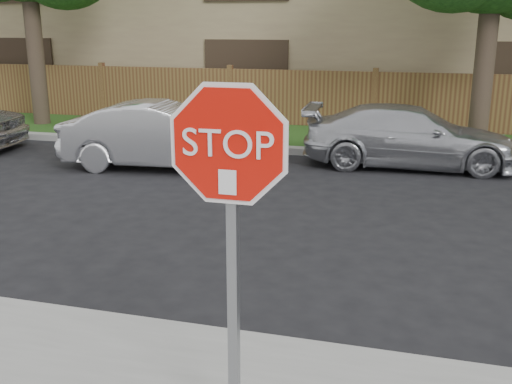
% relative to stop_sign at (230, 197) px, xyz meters
% --- Properties ---
extents(ground, '(90.00, 90.00, 0.00)m').
position_rel_stop_sign_xyz_m(ground, '(-0.17, 1.48, -1.83)').
color(ground, black).
rests_on(ground, ground).
extents(far_curb, '(70.00, 0.30, 0.15)m').
position_rel_stop_sign_xyz_m(far_curb, '(-0.17, 9.63, -1.75)').
color(far_curb, gray).
rests_on(far_curb, ground).
extents(grass_strip, '(70.00, 3.00, 0.12)m').
position_rel_stop_sign_xyz_m(grass_strip, '(-0.17, 11.28, -1.77)').
color(grass_strip, '#1E4714').
rests_on(grass_strip, ground).
extents(fence, '(70.00, 0.12, 1.60)m').
position_rel_stop_sign_xyz_m(fence, '(-0.17, 12.88, -1.03)').
color(fence, '#55321E').
rests_on(fence, ground).
extents(apartment_building, '(35.20, 9.20, 7.20)m').
position_rel_stop_sign_xyz_m(apartment_building, '(-0.17, 18.48, 1.70)').
color(apartment_building, '#99835F').
rests_on(apartment_building, ground).
extents(stop_sign, '(1.01, 0.13, 2.55)m').
position_rel_stop_sign_xyz_m(stop_sign, '(0.00, 0.00, 0.00)').
color(stop_sign, gray).
rests_on(stop_sign, sidewalk_near).
extents(sedan_left, '(4.13, 1.86, 1.32)m').
position_rel_stop_sign_xyz_m(sedan_left, '(-3.87, 7.60, -1.17)').
color(sedan_left, silver).
rests_on(sedan_left, ground).
extents(sedan_right, '(4.36, 1.98, 1.24)m').
position_rel_stop_sign_xyz_m(sedan_right, '(0.86, 9.08, -1.21)').
color(sedan_right, silver).
rests_on(sedan_right, ground).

